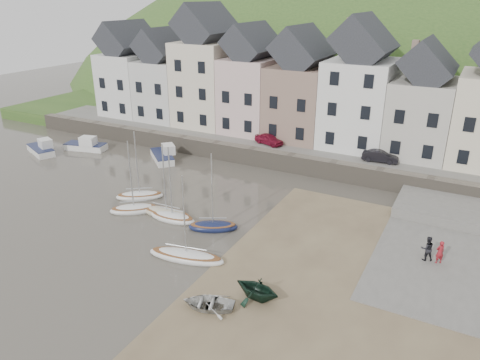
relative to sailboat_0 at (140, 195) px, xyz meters
The scene contains 23 objects.
ground 10.31m from the sailboat_0, 26.43° to the right, with size 160.00×160.00×0.00m, color #453F36.
quay_land 28.93m from the sailboat_0, 71.39° to the left, with size 90.00×30.00×1.50m, color #355823.
quay_street 18.44m from the sailboat_0, 59.88° to the left, with size 70.00×7.00×0.10m, color slate.
seawall 15.48m from the sailboat_0, 53.36° to the left, with size 70.00×1.20×1.80m, color slate.
beach 20.75m from the sailboat_0, 12.78° to the right, with size 18.00×26.00×0.06m, color brown.
slipway 24.47m from the sailboat_0, ahead, with size 8.00×18.00×0.12m, color slate.
hillside 58.49m from the sailboat_0, 85.63° to the left, with size 134.40×84.00×84.00m.
townhouse_terrace 23.40m from the sailboat_0, 60.48° to the left, with size 61.05×8.00×13.93m.
sailboat_0 is the anchor object (origin of this frame).
sailboat_1 2.69m from the sailboat_0, 60.44° to the right, with size 3.99×3.58×6.32m.
sailboat_2 4.50m from the sailboat_0, 22.29° to the right, with size 4.74×1.68×6.32m.
sailboat_3 5.41m from the sailboat_0, 22.35° to the right, with size 4.07×1.72×6.32m.
sailboat_4 11.20m from the sailboat_0, 34.41° to the right, with size 5.60×2.52×6.32m.
sailboat_5 8.83m from the sailboat_0, 12.04° to the right, with size 4.04×3.07×6.32m.
motorboat_0 16.06m from the sailboat_0, 151.64° to the left, with size 5.07×2.81×1.70m.
motorboat_1 18.15m from the sailboat_0, 166.05° to the left, with size 4.89×3.35×1.70m.
motorboat_2 9.98m from the sailboat_0, 114.82° to the left, with size 4.68×4.42×1.70m.
rowboat_white 16.66m from the sailboat_0, 37.07° to the right, with size 2.14×2.99×0.62m, color silver.
rowboat_green 17.34m from the sailboat_0, 27.50° to the right, with size 2.40×2.78×1.46m, color black.
person_red 24.37m from the sailboat_0, ahead, with size 0.60×0.39×1.63m, color maroon.
person_dark 23.58m from the sailboat_0, ahead, with size 0.84×0.66×1.74m, color black.
car_left 16.04m from the sailboat_0, 69.48° to the left, with size 1.35×3.37×1.15m, color maroon.
car_right 22.98m from the sailboat_0, 40.62° to the left, with size 1.19×3.40×1.12m, color black.
Camera 1 is at (15.57, -23.25, 16.60)m, focal length 33.87 mm.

